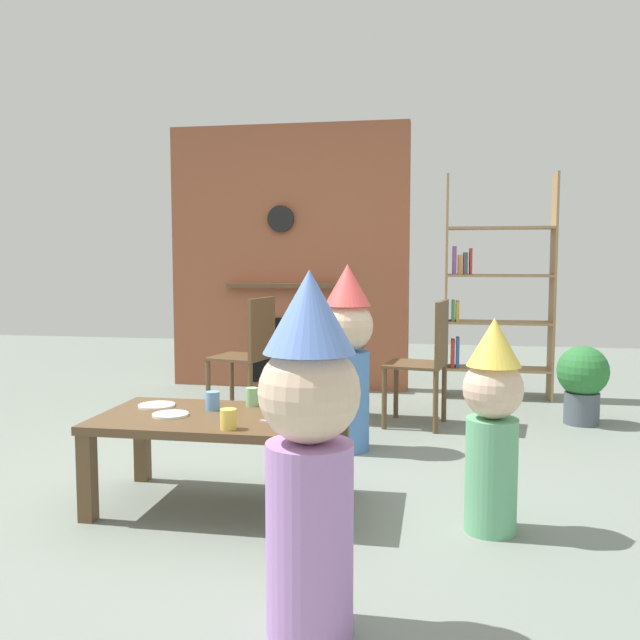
{
  "coord_description": "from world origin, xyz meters",
  "views": [
    {
      "loc": [
        0.84,
        -3.53,
        1.19
      ],
      "look_at": [
        0.15,
        0.4,
        0.83
      ],
      "focal_mm": 38.08,
      "sensor_mm": 36.0,
      "label": 1
    }
  ],
  "objects_px": {
    "paper_plate_rear": "(170,415)",
    "dining_chair_right": "(428,355)",
    "birthday_cake_slice": "(319,409)",
    "child_in_pink": "(492,420)",
    "dining_chair_middle": "(345,351)",
    "child_by_the_chairs": "(347,353)",
    "coffee_table": "(221,428)",
    "bookshelf": "(491,294)",
    "paper_cup_center": "(252,397)",
    "dining_chair_left": "(251,349)",
    "child_with_cone_hat": "(309,445)",
    "potted_plant_tall": "(583,379)",
    "paper_plate_front": "(157,405)",
    "paper_cup_near_right": "(228,419)",
    "paper_cup_near_left": "(213,401)",
    "paper_cup_far_left": "(306,402)"
  },
  "relations": [
    {
      "from": "birthday_cake_slice",
      "to": "paper_cup_near_right",
      "type": "bearing_deg",
      "value": -140.57
    },
    {
      "from": "paper_cup_near_right",
      "to": "child_with_cone_hat",
      "type": "height_order",
      "value": "child_with_cone_hat"
    },
    {
      "from": "paper_cup_center",
      "to": "dining_chair_middle",
      "type": "height_order",
      "value": "dining_chair_middle"
    },
    {
      "from": "bookshelf",
      "to": "paper_cup_near_right",
      "type": "height_order",
      "value": "bookshelf"
    },
    {
      "from": "dining_chair_middle",
      "to": "potted_plant_tall",
      "type": "distance_m",
      "value": 1.73
    },
    {
      "from": "paper_cup_center",
      "to": "paper_cup_far_left",
      "type": "xyz_separation_m",
      "value": [
        0.3,
        -0.08,
        0.0
      ]
    },
    {
      "from": "bookshelf",
      "to": "paper_cup_near_left",
      "type": "distance_m",
      "value": 3.19
    },
    {
      "from": "bookshelf",
      "to": "child_by_the_chairs",
      "type": "xyz_separation_m",
      "value": [
        -0.99,
        -1.81,
        -0.28
      ]
    },
    {
      "from": "paper_cup_far_left",
      "to": "bookshelf",
      "type": "bearing_deg",
      "value": 68.51
    },
    {
      "from": "paper_plate_rear",
      "to": "dining_chair_right",
      "type": "height_order",
      "value": "dining_chair_right"
    },
    {
      "from": "paper_cup_near_right",
      "to": "dining_chair_middle",
      "type": "height_order",
      "value": "dining_chair_middle"
    },
    {
      "from": "child_in_pink",
      "to": "potted_plant_tall",
      "type": "height_order",
      "value": "child_in_pink"
    },
    {
      "from": "paper_plate_rear",
      "to": "dining_chair_left",
      "type": "relative_size",
      "value": 0.19
    },
    {
      "from": "paper_cup_near_left",
      "to": "paper_cup_near_right",
      "type": "distance_m",
      "value": 0.4
    },
    {
      "from": "coffee_table",
      "to": "dining_chair_right",
      "type": "xyz_separation_m",
      "value": [
        0.95,
        1.75,
        0.13
      ]
    },
    {
      "from": "potted_plant_tall",
      "to": "paper_cup_near_right",
      "type": "bearing_deg",
      "value": -130.45
    },
    {
      "from": "paper_cup_center",
      "to": "child_in_pink",
      "type": "relative_size",
      "value": 0.1
    },
    {
      "from": "bookshelf",
      "to": "child_with_cone_hat",
      "type": "xyz_separation_m",
      "value": [
        -0.83,
        -3.9,
        -0.28
      ]
    },
    {
      "from": "paper_cup_near_right",
      "to": "child_with_cone_hat",
      "type": "relative_size",
      "value": 0.08
    },
    {
      "from": "paper_plate_rear",
      "to": "coffee_table",
      "type": "bearing_deg",
      "value": 13.0
    },
    {
      "from": "paper_plate_front",
      "to": "child_with_cone_hat",
      "type": "distance_m",
      "value": 1.54
    },
    {
      "from": "birthday_cake_slice",
      "to": "dining_chair_middle",
      "type": "distance_m",
      "value": 1.84
    },
    {
      "from": "paper_cup_near_left",
      "to": "child_with_cone_hat",
      "type": "relative_size",
      "value": 0.08
    },
    {
      "from": "child_by_the_chairs",
      "to": "dining_chair_left",
      "type": "relative_size",
      "value": 1.29
    },
    {
      "from": "child_by_the_chairs",
      "to": "dining_chair_right",
      "type": "height_order",
      "value": "child_by_the_chairs"
    },
    {
      "from": "child_in_pink",
      "to": "child_by_the_chairs",
      "type": "distance_m",
      "value": 1.41
    },
    {
      "from": "coffee_table",
      "to": "birthday_cake_slice",
      "type": "xyz_separation_m",
      "value": [
        0.47,
        0.04,
        0.1
      ]
    },
    {
      "from": "coffee_table",
      "to": "dining_chair_right",
      "type": "distance_m",
      "value": 2.0
    },
    {
      "from": "coffee_table",
      "to": "dining_chair_middle",
      "type": "bearing_deg",
      "value": 79.87
    },
    {
      "from": "dining_chair_right",
      "to": "paper_cup_near_right",
      "type": "bearing_deg",
      "value": 76.87
    },
    {
      "from": "paper_cup_center",
      "to": "birthday_cake_slice",
      "type": "height_order",
      "value": "paper_cup_center"
    },
    {
      "from": "paper_cup_near_left",
      "to": "paper_plate_rear",
      "type": "bearing_deg",
      "value": -134.74
    },
    {
      "from": "paper_cup_far_left",
      "to": "paper_plate_rear",
      "type": "bearing_deg",
      "value": -161.59
    },
    {
      "from": "paper_cup_near_right",
      "to": "child_in_pink",
      "type": "distance_m",
      "value": 1.15
    },
    {
      "from": "paper_cup_center",
      "to": "dining_chair_middle",
      "type": "relative_size",
      "value": 0.1
    },
    {
      "from": "coffee_table",
      "to": "dining_chair_left",
      "type": "height_order",
      "value": "dining_chair_left"
    },
    {
      "from": "birthday_cake_slice",
      "to": "child_in_pink",
      "type": "bearing_deg",
      "value": -9.62
    },
    {
      "from": "paper_cup_center",
      "to": "paper_plate_rear",
      "type": "relative_size",
      "value": 0.55
    },
    {
      "from": "paper_cup_far_left",
      "to": "paper_plate_front",
      "type": "relative_size",
      "value": 0.53
    },
    {
      "from": "coffee_table",
      "to": "birthday_cake_slice",
      "type": "relative_size",
      "value": 11.74
    },
    {
      "from": "potted_plant_tall",
      "to": "paper_plate_front",
      "type": "bearing_deg",
      "value": -142.07
    },
    {
      "from": "child_in_pink",
      "to": "dining_chair_left",
      "type": "bearing_deg",
      "value": -46.09
    },
    {
      "from": "paper_cup_near_left",
      "to": "dining_chair_left",
      "type": "height_order",
      "value": "dining_chair_left"
    },
    {
      "from": "coffee_table",
      "to": "child_by_the_chairs",
      "type": "distance_m",
      "value": 1.19
    },
    {
      "from": "coffee_table",
      "to": "child_in_pink",
      "type": "height_order",
      "value": "child_in_pink"
    },
    {
      "from": "child_with_cone_hat",
      "to": "dining_chair_left",
      "type": "distance_m",
      "value": 3.08
    },
    {
      "from": "dining_chair_left",
      "to": "paper_cup_near_right",
      "type": "bearing_deg",
      "value": 115.26
    },
    {
      "from": "paper_cup_far_left",
      "to": "dining_chair_left",
      "type": "relative_size",
      "value": 0.11
    },
    {
      "from": "potted_plant_tall",
      "to": "coffee_table",
      "type": "bearing_deg",
      "value": -135.42
    },
    {
      "from": "paper_plate_front",
      "to": "child_with_cone_hat",
      "type": "relative_size",
      "value": 0.16
    }
  ]
}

